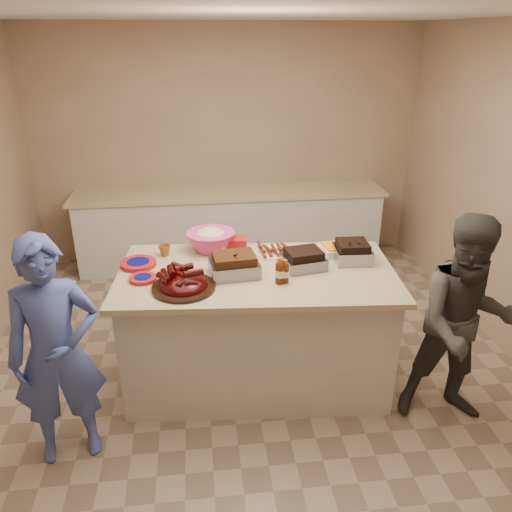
{
  "coord_description": "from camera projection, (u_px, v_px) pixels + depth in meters",
  "views": [
    {
      "loc": [
        -0.37,
        -3.37,
        2.58
      ],
      "look_at": [
        0.03,
        -0.03,
        1.07
      ],
      "focal_mm": 35.0,
      "sensor_mm": 36.0,
      "label": 1
    }
  ],
  "objects": [
    {
      "name": "room",
      "position": [
        251.0,
        371.0,
        4.15
      ],
      "size": [
        4.5,
        5.0,
        2.7
      ],
      "primitive_type": null,
      "color": "tan",
      "rests_on": "ground"
    },
    {
      "name": "back_counter",
      "position": [
        231.0,
        227.0,
        5.96
      ],
      "size": [
        3.6,
        0.64,
        0.9
      ],
      "primitive_type": null,
      "color": "silver",
      "rests_on": "ground"
    },
    {
      "name": "island",
      "position": [
        257.0,
        377.0,
        4.08
      ],
      "size": [
        2.12,
        1.24,
        0.97
      ],
      "primitive_type": null,
      "rotation": [
        0.0,
        0.0,
        -0.08
      ],
      "color": "silver",
      "rests_on": "ground"
    },
    {
      "name": "rib_platter",
      "position": [
        184.0,
        289.0,
        3.43
      ],
      "size": [
        0.54,
        0.54,
        0.18
      ],
      "primitive_type": null,
      "rotation": [
        0.0,
        0.0,
        -0.25
      ],
      "color": "#3B0404",
      "rests_on": "island"
    },
    {
      "name": "pulled_pork_tray",
      "position": [
        234.0,
        275.0,
        3.63
      ],
      "size": [
        0.37,
        0.3,
        0.11
      ],
      "primitive_type": "cube",
      "rotation": [
        0.0,
        0.0,
        0.1
      ],
      "color": "#47230F",
      "rests_on": "island"
    },
    {
      "name": "brisket_tray",
      "position": [
        303.0,
        268.0,
        3.74
      ],
      "size": [
        0.33,
        0.29,
        0.09
      ],
      "primitive_type": "cube",
      "rotation": [
        0.0,
        0.0,
        0.17
      ],
      "color": "black",
      "rests_on": "island"
    },
    {
      "name": "roasting_pan",
      "position": [
        351.0,
        261.0,
        3.85
      ],
      "size": [
        0.28,
        0.28,
        0.11
      ],
      "primitive_type": "cube",
      "rotation": [
        0.0,
        0.0,
        -0.05
      ],
      "color": "gray",
      "rests_on": "island"
    },
    {
      "name": "coleslaw_bowl",
      "position": [
        211.0,
        250.0,
        4.04
      ],
      "size": [
        0.42,
        0.42,
        0.27
      ],
      "primitive_type": null,
      "rotation": [
        0.0,
        0.0,
        -0.08
      ],
      "color": "#E23D87",
      "rests_on": "island"
    },
    {
      "name": "sausage_plate",
      "position": [
        273.0,
        253.0,
        3.99
      ],
      "size": [
        0.35,
        0.35,
        0.05
      ],
      "primitive_type": "cylinder",
      "rotation": [
        0.0,
        0.0,
        0.18
      ],
      "color": "silver",
      "rests_on": "island"
    },
    {
      "name": "mac_cheese_dish",
      "position": [
        339.0,
        253.0,
        3.99
      ],
      "size": [
        0.32,
        0.26,
        0.08
      ],
      "primitive_type": "cube",
      "rotation": [
        0.0,
        0.0,
        0.17
      ],
      "color": "#F9A010",
      "rests_on": "island"
    },
    {
      "name": "bbq_bottle_a",
      "position": [
        280.0,
        283.0,
        3.51
      ],
      "size": [
        0.07,
        0.07,
        0.19
      ],
      "primitive_type": "cylinder",
      "rotation": [
        0.0,
        0.0,
        -0.08
      ],
      "color": "#421A08",
      "rests_on": "island"
    },
    {
      "name": "bbq_bottle_b",
      "position": [
        284.0,
        282.0,
        3.52
      ],
      "size": [
        0.06,
        0.06,
        0.17
      ],
      "primitive_type": "cylinder",
      "rotation": [
        0.0,
        0.0,
        -0.08
      ],
      "color": "#421A08",
      "rests_on": "island"
    },
    {
      "name": "mustard_bottle",
      "position": [
        224.0,
        262.0,
        3.83
      ],
      "size": [
        0.05,
        0.05,
        0.13
      ],
      "primitive_type": "cylinder",
      "rotation": [
        0.0,
        0.0,
        -0.08
      ],
      "color": "#DEA102",
      "rests_on": "island"
    },
    {
      "name": "sauce_bowl",
      "position": [
        240.0,
        258.0,
        3.89
      ],
      "size": [
        0.14,
        0.06,
        0.14
      ],
      "primitive_type": "imported",
      "rotation": [
        0.0,
        0.0,
        -0.08
      ],
      "color": "silver",
      "rests_on": "island"
    },
    {
      "name": "plate_stack_large",
      "position": [
        139.0,
        265.0,
        3.77
      ],
      "size": [
        0.29,
        0.29,
        0.03
      ],
      "primitive_type": "cylinder",
      "rotation": [
        0.0,
        0.0,
        -0.08
      ],
      "color": "#A2171A",
      "rests_on": "island"
    },
    {
      "name": "plate_stack_small",
      "position": [
        143.0,
        280.0,
        3.55
      ],
      "size": [
        0.21,
        0.21,
        0.03
      ],
      "primitive_type": "cylinder",
      "rotation": [
        0.0,
        0.0,
        -0.08
      ],
      "color": "#A2171A",
      "rests_on": "island"
    },
    {
      "name": "plastic_cup",
      "position": [
        165.0,
        256.0,
        3.94
      ],
      "size": [
        0.1,
        0.1,
        0.09
      ],
      "primitive_type": "imported",
      "rotation": [
        0.0,
        0.0,
        -0.08
      ],
      "color": "brown",
      "rests_on": "island"
    },
    {
      "name": "basket_stack",
      "position": [
        235.0,
        248.0,
        4.07
      ],
      "size": [
        0.2,
        0.16,
        0.09
      ],
      "primitive_type": "cube",
      "rotation": [
        0.0,
        0.0,
        -0.1
      ],
      "color": "#A2171A",
      "rests_on": "island"
    },
    {
      "name": "guest_blue",
      "position": [
        75.0,
        448.0,
        3.38
      ],
      "size": [
        0.89,
        1.63,
        0.37
      ],
      "primitive_type": "imported",
      "rotation": [
        0.0,
        0.0,
        0.22
      ],
      "color": "#4559AE",
      "rests_on": "ground"
    },
    {
      "name": "guest_gray",
      "position": [
        447.0,
        412.0,
        3.7
      ],
      "size": [
        1.0,
        1.65,
        0.58
      ],
      "primitive_type": "imported",
      "rotation": [
        0.0,
        0.0,
        -0.17
      ],
      "color": "#45433E",
      "rests_on": "ground"
    }
  ]
}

